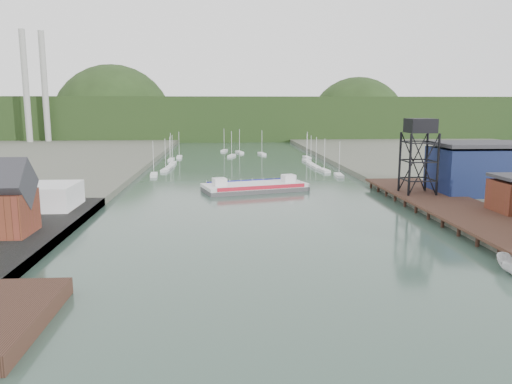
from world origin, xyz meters
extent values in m
plane|color=#283F37|center=(0.00, 0.00, 0.00)|extent=(600.00, 600.00, 0.00)
cube|color=black|center=(37.00, 45.00, 1.90)|extent=(14.00, 70.00, 0.50)
cylinder|color=black|center=(31.00, 45.00, 0.80)|extent=(0.60, 0.60, 2.20)
cylinder|color=black|center=(43.00, 45.00, 0.80)|extent=(0.60, 0.60, 2.20)
cube|color=silver|center=(-44.00, 50.00, 3.85)|extent=(18.00, 12.00, 4.50)
cylinder|color=black|center=(32.00, 55.00, 8.65)|extent=(0.50, 0.50, 13.00)
cylinder|color=black|center=(38.00, 55.00, 8.65)|extent=(0.50, 0.50, 13.00)
cylinder|color=black|center=(32.00, 61.00, 8.65)|extent=(0.50, 0.50, 13.00)
cylinder|color=black|center=(38.00, 61.00, 8.65)|extent=(0.50, 0.50, 13.00)
cube|color=black|center=(35.00, 58.00, 16.65)|extent=(5.50, 5.50, 3.00)
cube|color=#0B1933|center=(50.00, 60.00, 6.60)|extent=(20.00, 14.00, 10.00)
cube|color=#2D2D33|center=(50.00, 60.00, 12.50)|extent=(20.50, 14.50, 0.80)
cube|color=silver|center=(-27.54, 103.89, 0.35)|extent=(2.67, 7.65, 0.90)
cube|color=silver|center=(-25.28, 115.30, 0.35)|extent=(2.81, 7.67, 0.90)
cube|color=silver|center=(-24.71, 124.17, 0.35)|extent=(2.35, 7.59, 0.90)
cube|color=silver|center=(-24.81, 134.09, 0.35)|extent=(2.01, 7.50, 0.90)
cube|color=silver|center=(-26.64, 146.33, 0.35)|extent=(2.00, 7.50, 0.90)
cube|color=silver|center=(-24.32, 156.17, 0.35)|extent=(2.16, 7.54, 0.90)
cube|color=silver|center=(27.56, 99.03, 0.35)|extent=(2.53, 7.62, 0.90)
cube|color=silver|center=(25.46, 110.51, 0.35)|extent=(2.76, 7.67, 0.90)
cube|color=silver|center=(24.46, 119.29, 0.35)|extent=(2.22, 7.56, 0.90)
cube|color=silver|center=(24.27, 128.28, 0.35)|extent=(2.18, 7.54, 0.90)
cube|color=silver|center=(24.67, 139.38, 0.35)|extent=(2.46, 7.61, 0.90)
cube|color=silver|center=(26.78, 150.99, 0.35)|extent=(2.48, 7.61, 0.90)
cube|color=silver|center=(-3.16, 160.00, 0.35)|extent=(3.78, 7.76, 0.90)
cube|color=silver|center=(10.04, 168.00, 0.35)|extent=(3.31, 7.74, 0.90)
cube|color=silver|center=(0.66, 176.00, 0.35)|extent=(3.76, 7.76, 0.90)
cube|color=silver|center=(-6.11, 184.00, 0.35)|extent=(3.40, 7.74, 0.90)
cylinder|color=#A1A29D|center=(-110.00, 230.00, 30.00)|extent=(3.20, 3.20, 60.00)
cylinder|color=#A1A29D|center=(-102.00, 235.00, 30.00)|extent=(3.20, 3.20, 60.00)
cube|color=#1F3015|center=(0.00, 300.00, 12.00)|extent=(500.00, 120.00, 28.00)
sphere|color=#1F3015|center=(-80.00, 300.00, 8.00)|extent=(80.00, 80.00, 80.00)
sphere|color=#1F3015|center=(90.00, 310.00, 6.00)|extent=(70.00, 70.00, 70.00)
cube|color=#464648|center=(0.96, 75.68, 0.50)|extent=(26.98, 16.66, 1.01)
cube|color=silver|center=(0.96, 75.68, 1.41)|extent=(26.98, 16.66, 0.81)
cube|color=red|center=(2.38, 70.79, 1.61)|extent=(21.33, 6.29, 0.91)
cube|color=navy|center=(-0.45, 80.56, 1.61)|extent=(21.33, 6.29, 0.91)
cube|color=silver|center=(-7.74, 73.16, 2.62)|extent=(3.74, 3.74, 2.01)
cube|color=silver|center=(9.67, 78.19, 2.62)|extent=(3.74, 3.74, 2.01)
imported|color=silver|center=(28.82, 11.86, 1.13)|extent=(3.30, 6.16, 2.26)
camera|label=1|loc=(-7.01, -45.83, 20.83)|focal=35.00mm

